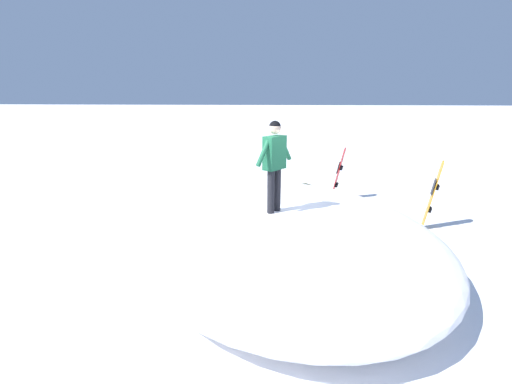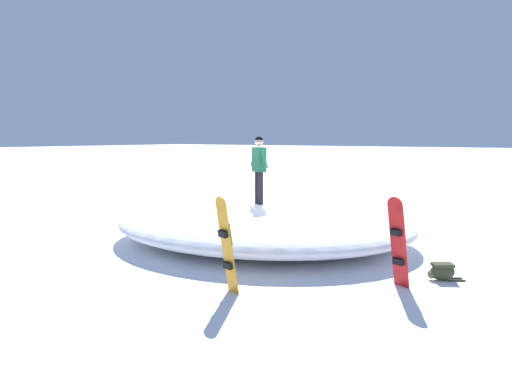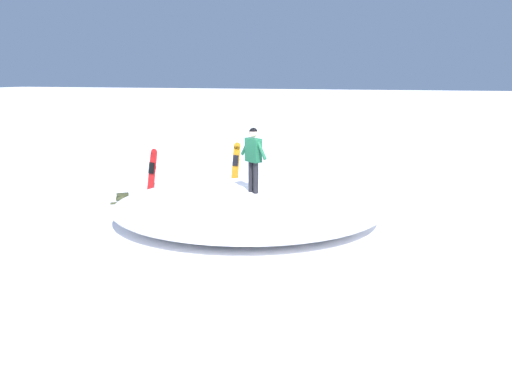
% 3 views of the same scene
% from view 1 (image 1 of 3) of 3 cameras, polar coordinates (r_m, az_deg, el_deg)
% --- Properties ---
extents(ground, '(240.00, 240.00, 0.00)m').
position_cam_1_polar(ground, '(7.69, 5.57, -8.47)').
color(ground, white).
extents(snow_mound, '(8.82, 7.66, 0.91)m').
position_cam_1_polar(snow_mound, '(7.23, 4.46, -6.12)').
color(snow_mound, white).
rests_on(snow_mound, ground).
extents(snowboarder_standing, '(0.90, 0.66, 1.74)m').
position_cam_1_polar(snowboarder_standing, '(6.63, 3.01, 5.47)').
color(snowboarder_standing, black).
rests_on(snowboarder_standing, snow_mound).
extents(snowboard_primary_upright, '(0.39, 0.43, 1.63)m').
position_cam_1_polar(snowboard_primary_upright, '(10.91, 13.22, 3.00)').
color(snowboard_primary_upright, red).
rests_on(snowboard_primary_upright, ground).
extents(snowboard_secondary_upright, '(0.34, 0.35, 1.68)m').
position_cam_1_polar(snowboard_secondary_upright, '(9.21, 26.69, -0.33)').
color(snowboard_secondary_upright, orange).
rests_on(snowboard_secondary_upright, ground).
extents(backpack_near, '(0.65, 0.51, 0.32)m').
position_cam_1_polar(backpack_near, '(11.54, 8.22, 0.44)').
color(backpack_near, '#383D23').
rests_on(backpack_near, ground).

